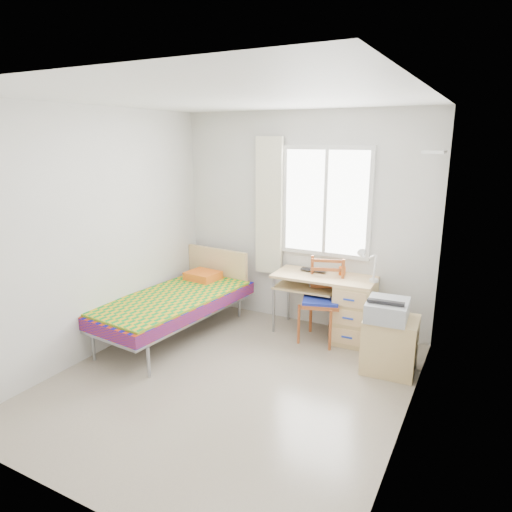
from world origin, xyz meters
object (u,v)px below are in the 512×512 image
at_px(bed, 177,301).
at_px(desk, 349,307).
at_px(printer, 387,309).
at_px(chair, 323,295).
at_px(cabinet, 390,344).

bearing_deg(bed, desk, 29.14).
xyz_separation_m(bed, printer, (2.38, 0.25, 0.24)).
xyz_separation_m(bed, chair, (1.57, 0.67, 0.12)).
distance_m(desk, printer, 0.81).
xyz_separation_m(cabinet, printer, (-0.04, -0.03, 0.38)).
xyz_separation_m(bed, desk, (1.84, 0.80, -0.02)).
bearing_deg(cabinet, chair, 151.87).
bearing_deg(chair, bed, -174.45).
bearing_deg(chair, cabinet, -41.95).
bearing_deg(chair, desk, 9.15).
relative_size(bed, cabinet, 3.71).
distance_m(desk, cabinet, 0.79).
xyz_separation_m(bed, cabinet, (2.42, 0.28, -0.14)).
bearing_deg(desk, chair, -155.84).
distance_m(bed, printer, 2.40).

